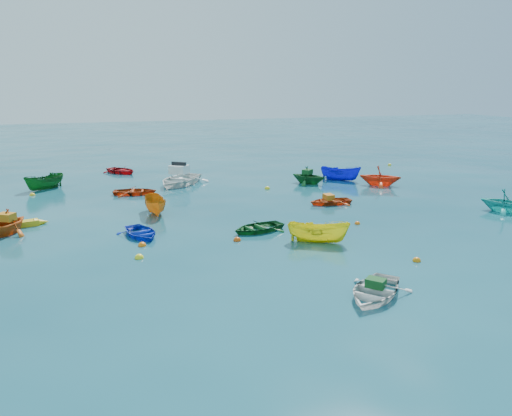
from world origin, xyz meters
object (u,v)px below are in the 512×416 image
object	(u,v)px
dinghy_white_near	(374,297)
motorboat_white	(180,184)
kayak_yellow	(5,229)
dinghy_blue_sw	(141,236)

from	to	relation	value
dinghy_white_near	motorboat_white	size ratio (longest dim) A/B	0.66
dinghy_white_near	kayak_yellow	world-z (taller)	dinghy_white_near
motorboat_white	dinghy_white_near	bearing A→B (deg)	-43.50
dinghy_blue_sw	kayak_yellow	world-z (taller)	dinghy_blue_sw
dinghy_blue_sw	kayak_yellow	size ratio (longest dim) A/B	0.69
dinghy_blue_sw	kayak_yellow	distance (m)	7.16
kayak_yellow	motorboat_white	world-z (taller)	motorboat_white
kayak_yellow	dinghy_white_near	bearing A→B (deg)	-147.72
dinghy_white_near	dinghy_blue_sw	bearing A→B (deg)	174.38
dinghy_blue_sw	dinghy_white_near	bearing A→B (deg)	-69.01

